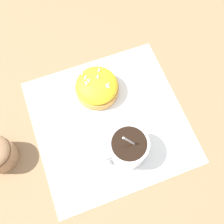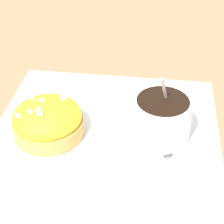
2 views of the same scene
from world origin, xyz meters
The scene contains 4 objects.
ground_plane centered at (0.00, 0.00, 0.00)m, with size 3.00×3.00×0.00m, color #93704C.
paper_napkin centered at (0.00, 0.00, 0.00)m, with size 0.32×0.32×0.00m.
coffee_cup centered at (-0.07, -0.01, 0.03)m, with size 0.08×0.10×0.10m.
frosted_pastry centered at (0.08, 0.00, 0.02)m, with size 0.10×0.10×0.05m.
Camera 1 is at (-0.18, 0.06, 0.53)m, focal length 42.00 mm.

